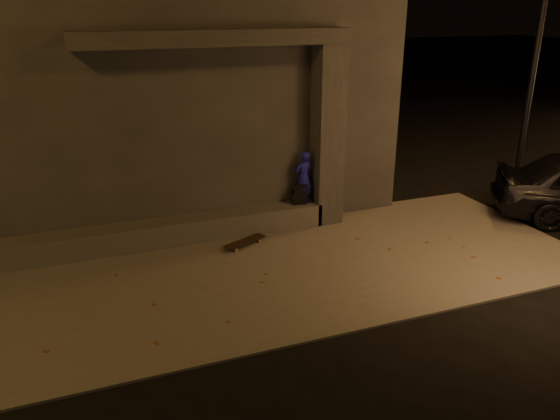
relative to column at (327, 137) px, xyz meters
name	(u,v)px	position (x,y,z in m)	size (l,w,h in m)	color
ground	(329,330)	(-1.70, -3.75, -1.84)	(120.00, 120.00, 0.00)	black
sidewalk	(279,269)	(-1.70, -1.75, -1.82)	(11.00, 4.40, 0.04)	slate
building	(166,86)	(-2.70, 2.74, 0.77)	(9.00, 5.10, 5.22)	#373532
ledge	(174,231)	(-3.20, 0.00, -1.58)	(6.00, 0.55, 0.45)	#56544E
column	(327,137)	(0.00, 0.00, 0.00)	(0.55, 0.55, 3.60)	#373532
canopy	(216,38)	(-2.20, 0.05, 1.94)	(5.00, 0.70, 0.28)	#373532
skateboarder	(304,177)	(-0.50, 0.00, -0.80)	(0.40, 0.26, 1.10)	#161794
backpack	(299,197)	(-0.60, 0.00, -1.20)	(0.34, 0.26, 0.43)	black
skateboard	(245,242)	(-1.97, -0.65, -1.72)	(0.90, 0.57, 0.10)	black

